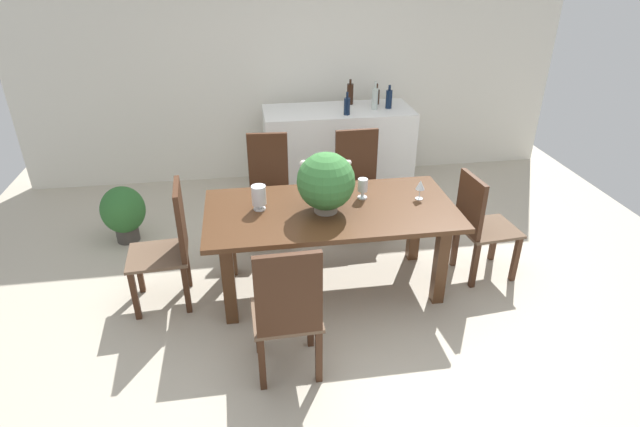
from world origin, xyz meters
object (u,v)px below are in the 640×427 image
object	(u,v)px
chair_foot_end	(479,222)
chair_near_left	(288,310)
wine_glass	(420,186)
kitchen_counter	(338,151)
chair_head_end	(170,242)
wine_bottle_green	(375,98)
wine_bottle_amber	(347,106)
wine_bottle_dark	(389,99)
crystal_vase_center_near	(259,196)
wine_bottle_clear	(377,97)
wine_bottle_tall	(350,94)
chair_far_right	(358,178)
crystal_vase_left	(363,187)
potted_plant_floor	(123,212)
chair_far_left	(269,183)
dining_table	(331,221)
flower_centerpiece	(326,182)

from	to	relation	value
chair_foot_end	chair_near_left	bearing A→B (deg)	114.11
wine_glass	kitchen_counter	world-z (taller)	kitchen_counter
chair_head_end	wine_bottle_green	bearing A→B (deg)	127.71
wine_bottle_green	wine_bottle_amber	distance (m)	0.37
wine_bottle_dark	crystal_vase_center_near	bearing A→B (deg)	-130.57
wine_bottle_clear	wine_bottle_tall	bearing A→B (deg)	172.20
chair_far_right	chair_near_left	bearing A→B (deg)	-115.91
crystal_vase_left	potted_plant_floor	xyz separation A→B (m)	(-2.14, 0.92, -0.54)
crystal_vase_center_near	wine_bottle_clear	size ratio (longest dim) A/B	0.87
chair_far_left	chair_head_end	xyz separation A→B (m)	(-0.83, -0.97, -0.00)
potted_plant_floor	wine_bottle_dark	bearing A→B (deg)	15.68
chair_foot_end	wine_glass	xyz separation A→B (m)	(-0.53, 0.06, 0.35)
wine_bottle_dark	wine_bottle_tall	xyz separation A→B (m)	(-0.39, 0.23, 0.01)
dining_table	potted_plant_floor	world-z (taller)	dining_table
crystal_vase_center_near	chair_near_left	bearing A→B (deg)	-83.68
chair_far_right	wine_bottle_amber	world-z (taller)	wine_bottle_amber
chair_far_left	wine_bottle_amber	size ratio (longest dim) A/B	4.24
wine_bottle_clear	wine_bottle_dark	xyz separation A→B (m)	(0.09, -0.18, 0.02)
chair_near_left	chair_far_right	world-z (taller)	chair_near_left
wine_bottle_dark	chair_head_end	bearing A→B (deg)	-140.47
flower_centerpiece	wine_bottle_amber	size ratio (longest dim) A/B	1.98
chair_far_left	wine_bottle_tall	xyz separation A→B (m)	(1.02, 1.10, 0.55)
potted_plant_floor	chair_near_left	bearing A→B (deg)	-55.42
wine_bottle_clear	potted_plant_floor	bearing A→B (deg)	-160.31
wine_bottle_clear	wine_bottle_tall	world-z (taller)	wine_bottle_tall
chair_far_right	potted_plant_floor	distance (m)	2.31
crystal_vase_center_near	wine_bottle_amber	world-z (taller)	wine_bottle_amber
crystal_vase_left	wine_bottle_tall	distance (m)	1.97
chair_near_left	chair_foot_end	bearing A→B (deg)	-152.17
flower_centerpiece	wine_bottle_dark	size ratio (longest dim) A/B	1.87
wine_bottle_green	potted_plant_floor	world-z (taller)	wine_bottle_green
chair_near_left	wine_bottle_tall	xyz separation A→B (m)	(1.02, 3.05, 0.54)
crystal_vase_center_near	wine_glass	bearing A→B (deg)	-0.54
wine_glass	kitchen_counter	bearing A→B (deg)	100.43
flower_centerpiece	wine_bottle_tall	distance (m)	2.21
chair_foot_end	wine_bottle_dark	bearing A→B (deg)	4.17
wine_bottle_dark	potted_plant_floor	bearing A→B (deg)	-164.32
chair_near_left	chair_far_right	xyz separation A→B (m)	(0.89, 1.96, -0.01)
chair_near_left	wine_bottle_green	distance (m)	3.12
wine_glass	wine_bottle_green	xyz separation A→B (m)	(0.06, 1.78, 0.23)
wine_glass	wine_bottle_tall	size ratio (longest dim) A/B	0.59
dining_table	wine_glass	xyz separation A→B (m)	(0.74, 0.06, 0.23)
dining_table	wine_glass	bearing A→B (deg)	4.25
dining_table	chair_near_left	size ratio (longest dim) A/B	1.91
dining_table	wine_bottle_tall	xyz separation A→B (m)	(0.58, 2.08, 0.46)
chair_head_end	wine_bottle_green	xyz separation A→B (m)	(2.07, 1.83, 0.55)
flower_centerpiece	wine_bottle_tall	bearing A→B (deg)	73.58
chair_far_right	wine_glass	size ratio (longest dim) A/B	6.17
chair_near_left	wine_glass	distance (m)	1.60
wine_bottle_clear	wine_bottle_tall	distance (m)	0.30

